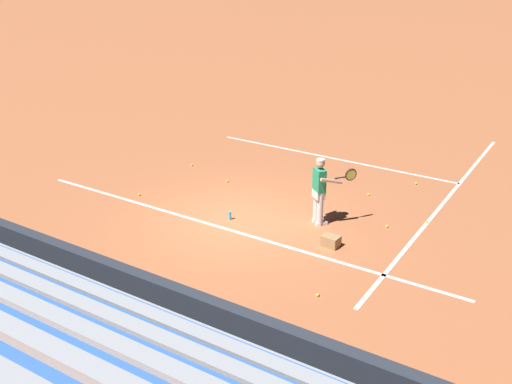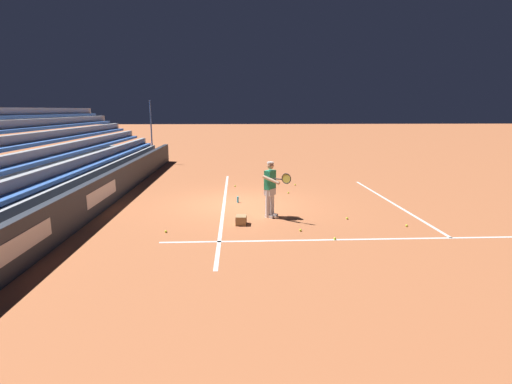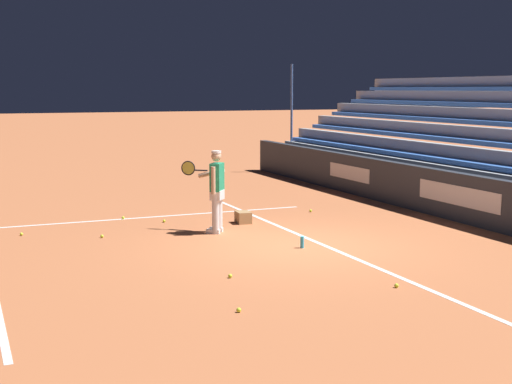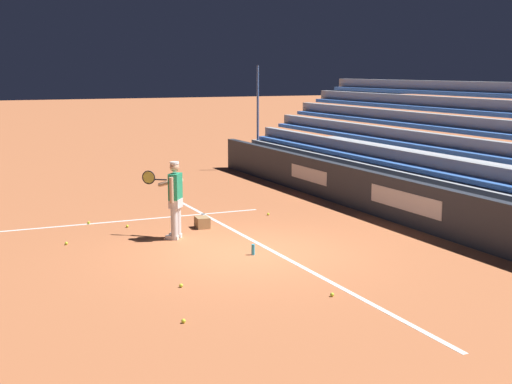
{
  "view_description": "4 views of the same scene",
  "coord_description": "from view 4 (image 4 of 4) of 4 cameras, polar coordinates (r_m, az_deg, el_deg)",
  "views": [
    {
      "loc": [
        7.65,
        -11.23,
        6.66
      ],
      "look_at": [
        0.27,
        0.5,
        0.68
      ],
      "focal_mm": 42.0,
      "sensor_mm": 36.0,
      "label": 1
    },
    {
      "loc": [
        13.73,
        -0.04,
        3.26
      ],
      "look_at": [
        0.91,
        0.59,
        0.61
      ],
      "focal_mm": 28.0,
      "sensor_mm": 36.0,
      "label": 2
    },
    {
      "loc": [
        -11.97,
        5.88,
        2.97
      ],
      "look_at": [
        1.91,
        0.05,
        0.79
      ],
      "focal_mm": 50.0,
      "sensor_mm": 36.0,
      "label": 3
    },
    {
      "loc": [
        -12.95,
        5.63,
        3.68
      ],
      "look_at": [
        0.31,
        -0.3,
        1.19
      ],
      "focal_mm": 50.0,
      "sensor_mm": 36.0,
      "label": 4
    }
  ],
  "objects": [
    {
      "name": "tennis_ball_toward_net",
      "position": [
        18.3,
        0.98,
        -1.78
      ],
      "size": [
        0.07,
        0.07,
        0.07
      ],
      "primitive_type": "sphere",
      "color": "#CCE533",
      "rests_on": "ground"
    },
    {
      "name": "tennis_ball_near_player",
      "position": [
        10.72,
        -5.82,
        -10.23
      ],
      "size": [
        0.07,
        0.07,
        0.07
      ],
      "primitive_type": "sphere",
      "color": "#CCE533",
      "rests_on": "ground"
    },
    {
      "name": "ground_plane",
      "position": [
        14.6,
        -0.58,
        -4.88
      ],
      "size": [
        160.0,
        160.0,
        0.0
      ],
      "primitive_type": "plane",
      "color": "#B7663D"
    },
    {
      "name": "court_sideline_white",
      "position": [
        17.53,
        -18.23,
        -2.88
      ],
      "size": [
        0.1,
        12.0,
        0.01
      ],
      "primitive_type": "cube",
      "color": "white",
      "rests_on": "ground"
    },
    {
      "name": "water_bottle",
      "position": [
        14.41,
        -0.23,
        -4.63
      ],
      "size": [
        0.07,
        0.07,
        0.22
      ],
      "primitive_type": "cylinder",
      "color": "#33B2E5",
      "rests_on": "ground"
    },
    {
      "name": "tennis_ball_on_baseline",
      "position": [
        15.76,
        -14.94,
        -3.99
      ],
      "size": [
        0.07,
        0.07,
        0.07
      ],
      "primitive_type": "sphere",
      "color": "#CCE533",
      "rests_on": "ground"
    },
    {
      "name": "tennis_ball_midcourt",
      "position": [
        17.74,
        -13.24,
        -2.41
      ],
      "size": [
        0.07,
        0.07,
        0.07
      ],
      "primitive_type": "sphere",
      "color": "#CCE533",
      "rests_on": "ground"
    },
    {
      "name": "back_wall_sponsor_board",
      "position": [
        16.77,
        13.75,
        -1.32
      ],
      "size": [
        24.25,
        0.25,
        1.1
      ],
      "color": "#2D333D",
      "rests_on": "ground"
    },
    {
      "name": "ball_box_cardboard",
      "position": [
        16.88,
        -4.32,
        -2.45
      ],
      "size": [
        0.42,
        0.33,
        0.26
      ],
      "primitive_type": "cube",
      "rotation": [
        0.0,
        0.0,
        -0.09
      ],
      "color": "#A87F51",
      "rests_on": "ground"
    },
    {
      "name": "tennis_player",
      "position": [
        15.73,
        -6.54,
        -0.54
      ],
      "size": [
        0.98,
        0.8,
        1.71
      ],
      "color": "silver",
      "rests_on": "ground"
    },
    {
      "name": "court_baseline_white",
      "position": [
        14.8,
        1.2,
        -4.67
      ],
      "size": [
        12.0,
        0.1,
        0.01
      ],
      "primitive_type": "cube",
      "color": "white",
      "rests_on": "ground"
    },
    {
      "name": "tennis_ball_by_box",
      "position": [
        17.16,
        -10.26,
        -2.71
      ],
      "size": [
        0.07,
        0.07,
        0.07
      ],
      "primitive_type": "sphere",
      "color": "#CCE533",
      "rests_on": "ground"
    },
    {
      "name": "tennis_ball_far_right",
      "position": [
        11.91,
        6.11,
        -8.17
      ],
      "size": [
        0.07,
        0.07,
        0.07
      ],
      "primitive_type": "sphere",
      "color": "#CCE533",
      "rests_on": "ground"
    },
    {
      "name": "tennis_ball_stray_back",
      "position": [
        12.39,
        -6.02,
        -7.45
      ],
      "size": [
        0.07,
        0.07,
        0.07
      ],
      "primitive_type": "sphere",
      "color": "#CCE533",
      "rests_on": "ground"
    }
  ]
}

